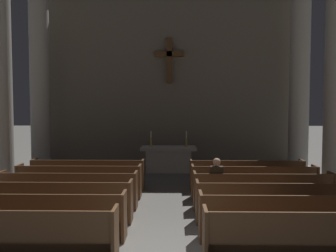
% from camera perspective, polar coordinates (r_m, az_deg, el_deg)
% --- Properties ---
extents(pew_left_row_1, '(3.52, 0.50, 0.95)m').
position_cam_1_polar(pew_left_row_1, '(6.80, -23.55, -15.59)').
color(pew_left_row_1, brown).
rests_on(pew_left_row_1, ground).
extents(pew_left_row_2, '(3.52, 0.50, 0.95)m').
position_cam_1_polar(pew_left_row_2, '(7.73, -20.19, -13.20)').
color(pew_left_row_2, brown).
rests_on(pew_left_row_2, ground).
extents(pew_left_row_3, '(3.52, 0.50, 0.95)m').
position_cam_1_polar(pew_left_row_3, '(8.69, -17.60, -11.31)').
color(pew_left_row_3, brown).
rests_on(pew_left_row_3, ground).
extents(pew_left_row_4, '(3.52, 0.50, 0.95)m').
position_cam_1_polar(pew_left_row_4, '(9.67, -15.56, -9.77)').
color(pew_left_row_4, brown).
rests_on(pew_left_row_4, ground).
extents(pew_left_row_5, '(3.52, 0.50, 0.95)m').
position_cam_1_polar(pew_left_row_5, '(10.66, -13.91, -8.52)').
color(pew_left_row_5, brown).
rests_on(pew_left_row_5, ground).
extents(pew_left_row_6, '(3.52, 0.50, 0.95)m').
position_cam_1_polar(pew_left_row_6, '(11.67, -12.55, -7.47)').
color(pew_left_row_6, brown).
rests_on(pew_left_row_6, ground).
extents(pew_right_row_1, '(3.52, 0.50, 0.95)m').
position_cam_1_polar(pew_right_row_1, '(6.62, 21.68, -16.08)').
color(pew_right_row_1, brown).
rests_on(pew_right_row_1, ground).
extents(pew_right_row_2, '(3.52, 0.50, 0.95)m').
position_cam_1_polar(pew_right_row_2, '(7.57, 18.78, -13.53)').
color(pew_right_row_2, brown).
rests_on(pew_right_row_2, ground).
extents(pew_right_row_3, '(3.52, 0.50, 0.95)m').
position_cam_1_polar(pew_right_row_3, '(8.54, 16.58, -11.53)').
color(pew_right_row_3, brown).
rests_on(pew_right_row_3, ground).
extents(pew_right_row_4, '(3.52, 0.50, 0.95)m').
position_cam_1_polar(pew_right_row_4, '(9.54, 14.86, -9.94)').
color(pew_right_row_4, brown).
rests_on(pew_right_row_4, ground).
extents(pew_right_row_5, '(3.52, 0.50, 0.95)m').
position_cam_1_polar(pew_right_row_5, '(10.55, 13.47, -8.64)').
color(pew_right_row_5, brown).
rests_on(pew_right_row_5, ground).
extents(pew_right_row_6, '(3.52, 0.50, 0.95)m').
position_cam_1_polar(pew_right_row_6, '(11.57, 12.34, -7.57)').
color(pew_right_row_6, brown).
rests_on(pew_right_row_6, ground).
extents(column_left_third, '(1.15, 1.15, 7.23)m').
position_cam_1_polar(column_left_third, '(15.22, -19.69, 6.45)').
color(column_left_third, '#ADA89E').
rests_on(column_left_third, ground).
extents(column_right_third, '(1.15, 1.15, 7.23)m').
position_cam_1_polar(column_right_third, '(15.05, 20.14, 6.48)').
color(column_right_third, '#ADA89E').
rests_on(column_right_third, ground).
extents(altar, '(2.20, 0.90, 1.01)m').
position_cam_1_polar(altar, '(14.28, 0.10, -5.18)').
color(altar, '#A8A399').
rests_on(altar, ground).
extents(candlestick_left, '(0.16, 0.16, 0.62)m').
position_cam_1_polar(candlestick_left, '(14.22, -2.72, -2.50)').
color(candlestick_left, '#B79338').
rests_on(candlestick_left, altar).
extents(candlestick_right, '(0.16, 0.16, 0.62)m').
position_cam_1_polar(candlestick_right, '(14.20, 2.93, -2.51)').
color(candlestick_right, '#B79338').
rests_on(candlestick_right, altar).
extents(apse_with_cross, '(11.47, 0.48, 8.31)m').
position_cam_1_polar(apse_with_cross, '(15.95, 0.22, 8.76)').
color(apse_with_cross, '#706656').
rests_on(apse_with_cross, ground).
extents(lone_worshipper, '(0.32, 0.43, 1.32)m').
position_cam_1_polar(lone_worshipper, '(9.32, 7.66, -8.81)').
color(lone_worshipper, '#26262B').
rests_on(lone_worshipper, ground).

